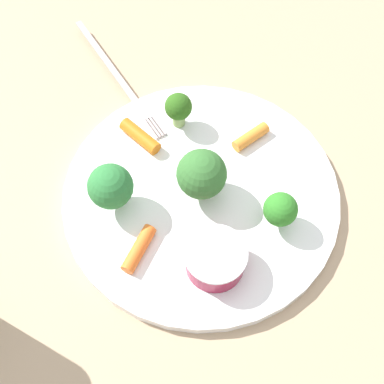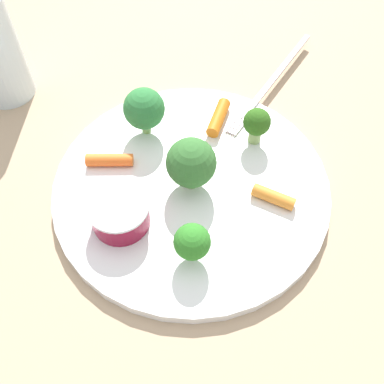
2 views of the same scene
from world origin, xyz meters
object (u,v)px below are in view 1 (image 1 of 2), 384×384
Objects in this scene: carrot_stick_0 at (251,137)px; fork at (118,78)px; broccoli_floret_2 at (110,187)px; broccoli_floret_0 at (178,108)px; broccoli_floret_1 at (203,175)px; broccoli_floret_3 at (280,210)px; sauce_cup at (215,259)px; carrot_stick_1 at (139,249)px; carrot_stick_2 at (140,136)px; plate at (201,195)px.

carrot_stick_0 is 0.21× the size of fork.
broccoli_floret_0 is at bearing 127.37° from broccoli_floret_2.
broccoli_floret_1 is 0.18m from fork.
broccoli_floret_1 is at bearing -135.66° from broccoli_floret_3.
broccoli_floret_3 is at bearing 18.26° from broccoli_floret_0.
broccoli_floret_1 reaches higher than fork.
carrot_stick_1 is at bearing -121.62° from sauce_cup.
broccoli_floret_2 reaches higher than fork.
broccoli_floret_3 is (0.06, 0.05, -0.01)m from broccoli_floret_1.
broccoli_floret_1 reaches higher than broccoli_floret_0.
sauce_cup is 0.07m from carrot_stick_1.
fork is at bearing 178.31° from carrot_stick_2.
broccoli_floret_3 reaches higher than carrot_stick_1.
fork is (-0.08, -0.04, -0.02)m from broccoli_floret_0.
sauce_cup reaches higher than plate.
broccoli_floret_3 is at bearing 62.11° from broccoli_floret_2.
carrot_stick_1 is (0.13, -0.08, -0.02)m from broccoli_floret_0.
broccoli_floret_2 is at bearing -173.15° from carrot_stick_1.
sauce_cup is 0.16m from broccoli_floret_0.
carrot_stick_0 is (-0.04, 0.07, -0.03)m from broccoli_floret_1.
plate is 6.58× the size of carrot_stick_0.
carrot_stick_2 is at bearing -155.00° from broccoli_floret_1.
carrot_stick_0 is (-0.04, 0.07, 0.01)m from plate.
broccoli_floret_0 is at bearing 171.50° from sauce_cup.
broccoli_floret_3 is 0.16m from carrot_stick_2.
sauce_cup is 1.19× the size of carrot_stick_1.
broccoli_floret_1 is at bearing 11.62° from fork.
carrot_stick_0 is at bearing 118.37° from carrot_stick_1.
sauce_cup is at bearing -8.50° from broccoli_floret_0.
fork is (-0.15, 0.05, -0.03)m from broccoli_floret_2.
broccoli_floret_1 is (0.09, -0.01, 0.01)m from broccoli_floret_0.
broccoli_floret_3 is (0.06, 0.06, 0.03)m from plate.
sauce_cup is 0.98× the size of broccoli_floret_1.
carrot_stick_2 is (-0.08, -0.04, -0.03)m from broccoli_floret_1.
broccoli_floret_0 is 0.15m from broccoli_floret_3.
broccoli_floret_2 is 0.16m from broccoli_floret_3.
carrot_stick_2 is (-0.16, -0.02, -0.01)m from sauce_cup.
broccoli_floret_1 is 0.09m from broccoli_floret_2.
broccoli_floret_2 reaches higher than plate.
broccoli_floret_1 is at bearing 66.57° from plate.
broccoli_floret_0 is 0.08m from carrot_stick_0.
broccoli_floret_1 is 1.22× the size of carrot_stick_1.
carrot_stick_2 reaches higher than plate.
carrot_stick_0 is 0.17m from carrot_stick_1.
fork is (-0.09, 0.00, -0.01)m from carrot_stick_2.
broccoli_floret_2 is at bearing -117.89° from broccoli_floret_3.
broccoli_floret_0 reaches higher than plate.
sauce_cup is 1.16× the size of carrot_stick_2.
fork is (-0.21, 0.04, -0.00)m from carrot_stick_1.
carrot_stick_2 is (-0.06, 0.05, -0.03)m from broccoli_floret_2.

